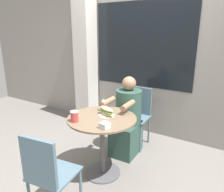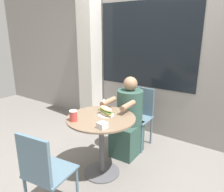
{
  "view_description": "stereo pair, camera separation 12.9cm",
  "coord_description": "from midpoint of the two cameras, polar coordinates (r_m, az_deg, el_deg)",
  "views": [
    {
      "loc": [
        1.32,
        -1.89,
        1.68
      ],
      "look_at": [
        0.0,
        0.22,
        0.93
      ],
      "focal_mm": 35.0,
      "sensor_mm": 36.0,
      "label": 1
    },
    {
      "loc": [
        1.43,
        -1.82,
        1.68
      ],
      "look_at": [
        0.0,
        0.22,
        0.93
      ],
      "focal_mm": 35.0,
      "sensor_mm": 36.0,
      "label": 2
    }
  ],
  "objects": [
    {
      "name": "ground_plane",
      "position": [
        2.86,
        -1.28,
        -19.35
      ],
      "size": [
        8.0,
        8.0,
        0.0
      ],
      "primitive_type": "plane",
      "color": "slate"
    },
    {
      "name": "lattice_pillar",
      "position": [
        4.0,
        -4.84,
        9.73
      ],
      "size": [
        0.31,
        0.31,
        2.4
      ],
      "color": "beige",
      "rests_on": "ground_plane"
    },
    {
      "name": "cafe_table",
      "position": [
        2.58,
        -1.36,
        -9.53
      ],
      "size": [
        0.79,
        0.79,
        0.73
      ],
      "color": "brown",
      "rests_on": "ground_plane"
    },
    {
      "name": "napkin_box",
      "position": [
        2.22,
        -0.85,
        -7.68
      ],
      "size": [
        0.11,
        0.11,
        0.06
      ],
      "rotation": [
        0.0,
        0.0,
        -0.19
      ],
      "color": "silver",
      "rests_on": "cafe_table"
    },
    {
      "name": "seated_diner",
      "position": [
        3.04,
        5.46,
        -6.77
      ],
      "size": [
        0.37,
        0.64,
        1.1
      ],
      "rotation": [
        0.0,
        0.0,
        3.18
      ],
      "color": "#2D4C42",
      "rests_on": "ground_plane"
    },
    {
      "name": "diner_chair",
      "position": [
        3.31,
        8.42,
        -3.96
      ],
      "size": [
        0.39,
        0.39,
        0.87
      ],
      "rotation": [
        0.0,
        0.0,
        3.18
      ],
      "color": "slate",
      "rests_on": "ground_plane"
    },
    {
      "name": "drink_cup",
      "position": [
        2.41,
        -8.55,
        -5.11
      ],
      "size": [
        0.09,
        0.09,
        0.12
      ],
      "color": "#B73D38",
      "rests_on": "cafe_table"
    },
    {
      "name": "condiment_bottle",
      "position": [
        2.69,
        -0.78,
        -2.27
      ],
      "size": [
        0.05,
        0.05,
        0.15
      ],
      "color": "red",
      "rests_on": "cafe_table"
    },
    {
      "name": "storefront_wall",
      "position": [
        3.55,
        12.34,
        11.8
      ],
      "size": [
        8.0,
        0.09,
        2.8
      ],
      "color": "gray",
      "rests_on": "ground_plane"
    },
    {
      "name": "sandwich_on_plate",
      "position": [
        2.53,
        -0.14,
        -4.07
      ],
      "size": [
        0.23,
        0.19,
        0.11
      ],
      "rotation": [
        0.0,
        0.0,
        -0.37
      ],
      "color": "white",
      "rests_on": "cafe_table"
    },
    {
      "name": "empty_chair_across",
      "position": [
        2.08,
        -15.87,
        -17.94
      ],
      "size": [
        0.43,
        0.43,
        0.87
      ],
      "rotation": [
        0.0,
        0.0,
        0.13
      ],
      "color": "slate",
      "rests_on": "ground_plane"
    }
  ]
}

